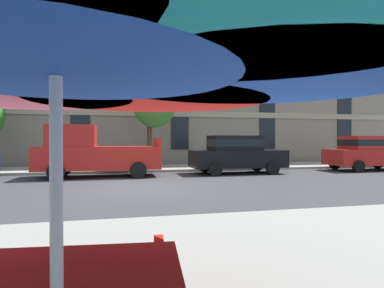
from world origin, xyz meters
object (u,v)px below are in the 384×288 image
(pickup_red, at_px, (94,153))
(sedan_red, at_px, (368,152))
(sedan_black, at_px, (236,153))
(patio_umbrella, at_px, (55,22))
(street_tree_middle, at_px, (153,107))

(pickup_red, bearing_deg, sedan_red, -0.00)
(sedan_black, relative_size, patio_umbrella, 1.13)
(sedan_red, bearing_deg, sedan_black, 180.00)
(sedan_black, bearing_deg, street_tree_middle, 141.51)
(pickup_red, distance_m, sedan_black, 6.45)
(sedan_black, xyz_separation_m, sedan_red, (7.26, 0.00, 0.00))
(pickup_red, xyz_separation_m, patio_umbrella, (0.75, -12.70, 1.09))
(sedan_black, xyz_separation_m, street_tree_middle, (-3.63, 2.89, 2.41))
(pickup_red, height_order, sedan_red, pickup_red)
(pickup_red, relative_size, sedan_red, 1.16)
(sedan_black, relative_size, sedan_red, 1.00)
(patio_umbrella, bearing_deg, sedan_red, 44.43)
(sedan_black, height_order, street_tree_middle, street_tree_middle)
(sedan_black, distance_m, street_tree_middle, 5.23)
(sedan_red, relative_size, patio_umbrella, 1.13)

